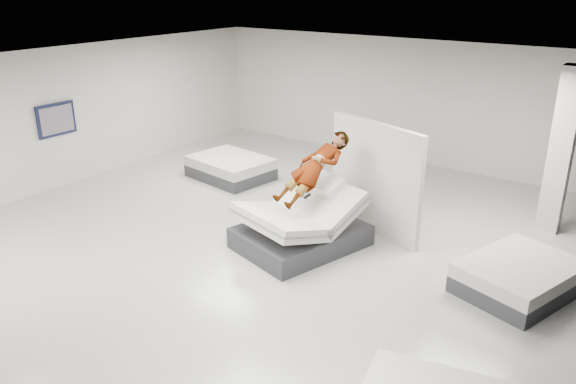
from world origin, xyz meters
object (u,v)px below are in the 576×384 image
(hero_bed, at_px, (301,226))
(remote, at_px, (307,196))
(divider_panel, at_px, (374,178))
(wall_poster, at_px, (56,120))
(person, at_px, (314,177))
(flat_bed_left_far, at_px, (231,168))
(column, at_px, (561,151))
(flat_bed_right_far, at_px, (519,277))

(hero_bed, relative_size, remote, 18.19)
(divider_panel, height_order, wall_poster, divider_panel)
(person, bearing_deg, remote, -57.85)
(flat_bed_left_far, bearing_deg, hero_bed, -30.99)
(divider_panel, bearing_deg, column, 55.31)
(flat_bed_left_far, bearing_deg, remote, -30.81)
(divider_panel, relative_size, flat_bed_left_far, 1.15)
(remote, bearing_deg, flat_bed_left_far, 165.03)
(flat_bed_left_far, xyz_separation_m, column, (7.08, 1.31, 1.34))
(remote, distance_m, divider_panel, 1.61)
(wall_poster, bearing_deg, flat_bed_right_far, 7.04)
(column, height_order, wall_poster, column)
(hero_bed, bearing_deg, person, 74.16)
(flat_bed_left_far, relative_size, column, 0.65)
(divider_panel, height_order, flat_bed_left_far, divider_panel)
(wall_poster, bearing_deg, person, 7.59)
(hero_bed, relative_size, flat_bed_right_far, 1.18)
(column, bearing_deg, flat_bed_right_far, -86.99)
(hero_bed, xyz_separation_m, person, (0.08, 0.29, 0.88))
(remote, xyz_separation_m, flat_bed_left_far, (-3.73, 2.22, -0.81))
(divider_panel, bearing_deg, flat_bed_right_far, 5.81)
(remote, relative_size, divider_panel, 0.06)
(person, relative_size, column, 0.55)
(hero_bed, distance_m, column, 5.08)
(flat_bed_right_far, xyz_separation_m, flat_bed_left_far, (-7.22, 1.44, 0.01))
(person, bearing_deg, flat_bed_left_far, 169.02)
(hero_bed, height_order, wall_poster, wall_poster)
(person, distance_m, remote, 0.47)
(flat_bed_left_far, bearing_deg, column, 10.51)
(flat_bed_left_far, height_order, wall_poster, wall_poster)
(person, xyz_separation_m, divider_panel, (0.64, 1.13, -0.22))
(divider_panel, xyz_separation_m, flat_bed_left_far, (-4.25, 0.69, -0.82))
(flat_bed_right_far, bearing_deg, column, 93.01)
(flat_bed_right_far, bearing_deg, wall_poster, -172.96)
(person, xyz_separation_m, flat_bed_right_far, (3.61, 0.38, -1.04))
(person, height_order, flat_bed_left_far, person)
(hero_bed, relative_size, person, 1.44)
(person, relative_size, flat_bed_right_far, 0.82)
(remote, height_order, column, column)
(person, relative_size, divider_panel, 0.75)
(person, distance_m, column, 4.69)
(person, xyz_separation_m, flat_bed_left_far, (-3.61, 1.82, -1.04))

